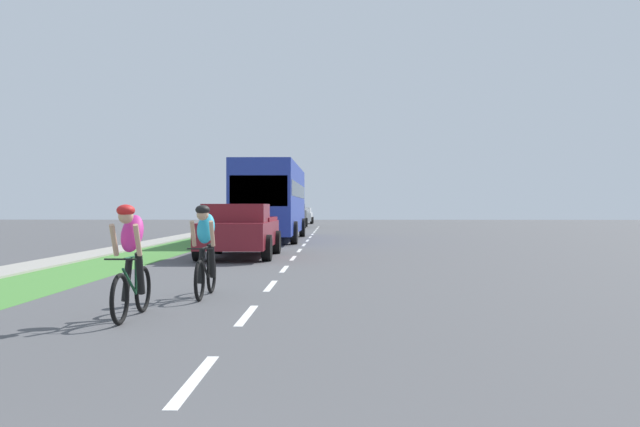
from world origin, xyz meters
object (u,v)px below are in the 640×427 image
(cyclist_lead, at_px, (131,260))
(sedan_white, at_px, (303,215))
(bus_blue, at_px, (273,198))
(suv_black, at_px, (293,215))
(pickup_maroon, at_px, (240,230))
(cyclist_trailing, at_px, (205,250))

(cyclist_lead, bearing_deg, sedan_white, 90.20)
(bus_blue, bearing_deg, sedan_white, 90.11)
(suv_black, bearing_deg, pickup_maroon, -89.47)
(cyclist_lead, distance_m, bus_blue, 22.14)
(cyclist_trailing, relative_size, suv_black, 0.37)
(suv_black, relative_size, sedan_white, 1.09)
(pickup_maroon, relative_size, suv_black, 1.09)
(cyclist_lead, xyz_separation_m, suv_black, (-0.39, 41.47, 0.14))
(bus_blue, relative_size, suv_black, 2.47)
(suv_black, bearing_deg, cyclist_trailing, -88.56)
(pickup_maroon, bearing_deg, suv_black, 90.53)
(bus_blue, distance_m, suv_black, 19.39)
(pickup_maroon, height_order, suv_black, suv_black)
(pickup_maroon, relative_size, bus_blue, 0.44)
(bus_blue, bearing_deg, cyclist_trailing, -87.92)
(cyclist_lead, bearing_deg, pickup_maroon, 90.54)
(cyclist_trailing, relative_size, bus_blue, 0.15)
(cyclist_lead, bearing_deg, bus_blue, 90.32)
(cyclist_lead, distance_m, suv_black, 41.47)
(pickup_maroon, xyz_separation_m, sedan_white, (-0.08, 41.44, -0.06))
(cyclist_trailing, distance_m, pickup_maroon, 8.98)
(cyclist_trailing, xyz_separation_m, pickup_maroon, (-0.70, 8.95, 0.02))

